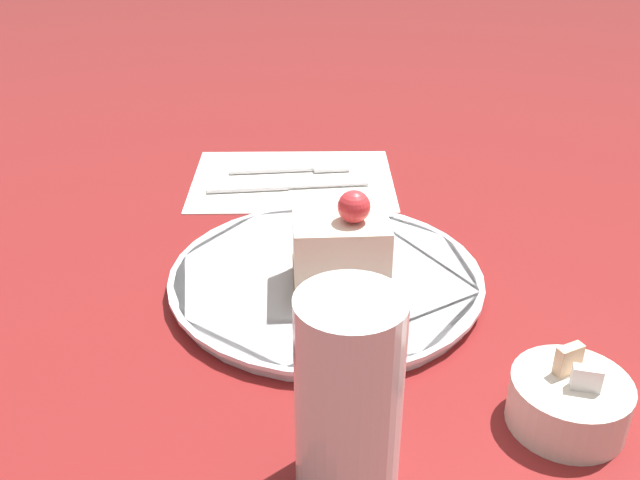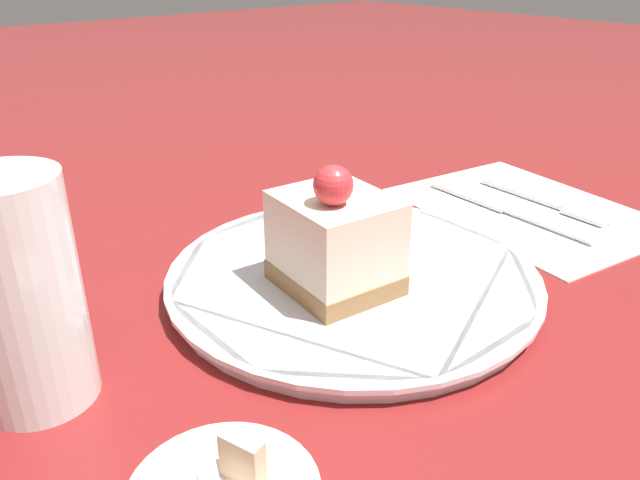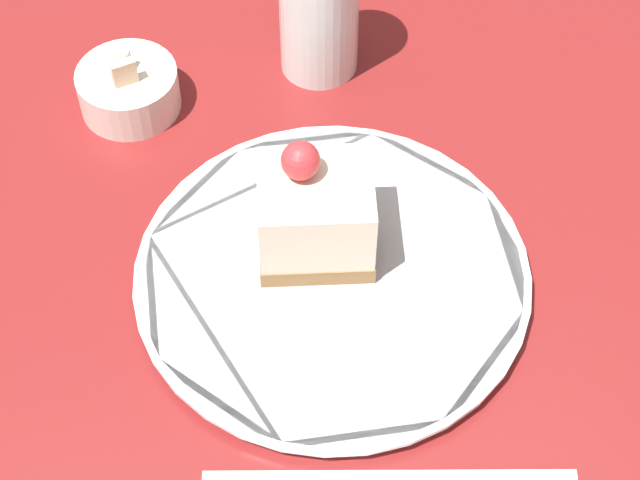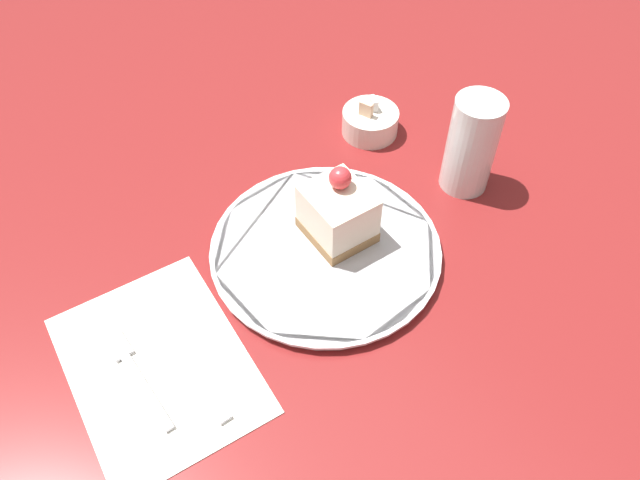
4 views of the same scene
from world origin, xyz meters
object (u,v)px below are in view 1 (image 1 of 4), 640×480
plate (323,279)px  knife (273,187)px  sugar_bowl (568,401)px  cake_slice (341,251)px  drinking_glass (349,396)px  fork (301,168)px

plate → knife: plate is taller
sugar_bowl → knife: bearing=-158.8°
cake_slice → knife: (-0.25, -0.03, -0.05)m
knife → drinking_glass: drinking_glass is taller
plate → cake_slice: bearing=21.9°
knife → sugar_bowl: bearing=24.4°
cake_slice → sugar_bowl: bearing=42.2°
plate → drinking_glass: drinking_glass is taller
plate → cake_slice: 0.05m
fork → knife: 0.06m
fork → drinking_glass: (0.50, -0.04, 0.06)m
plate → knife: (-0.22, -0.02, -0.00)m
fork → drinking_glass: drinking_glass is taller
cake_slice → knife: size_ratio=0.51×
plate → fork: size_ratio=1.93×
knife → plate: bearing=9.5°
plate → sugar_bowl: bearing=34.4°
cake_slice → fork: cake_slice is taller
knife → fork: bearing=144.1°
sugar_bowl → drinking_glass: 0.17m
drinking_glass → knife: bearing=-179.9°
fork → knife: bearing=-35.9°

